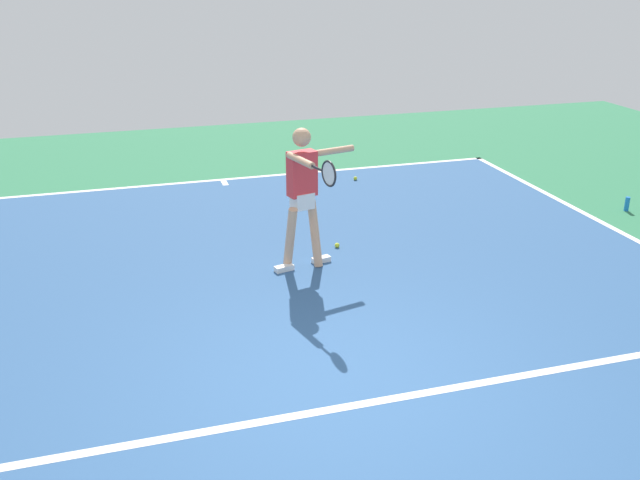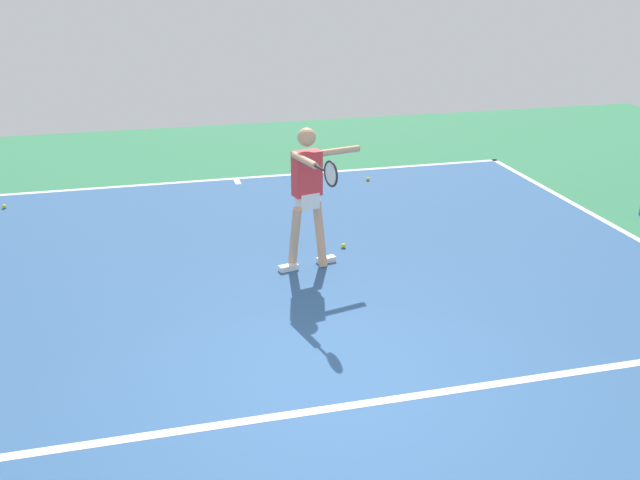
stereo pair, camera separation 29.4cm
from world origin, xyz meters
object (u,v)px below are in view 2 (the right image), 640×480
object	(u,v)px
tennis_ball_near_player	(343,246)
tennis_ball_far_corner	(4,206)
tennis_player	(309,189)
tennis_ball_near_service_line	(368,179)

from	to	relation	value
tennis_ball_near_player	tennis_ball_far_corner	size ratio (longest dim) A/B	1.00
tennis_player	tennis_ball_far_corner	bearing A→B (deg)	-53.18
tennis_ball_far_corner	tennis_ball_near_player	bearing A→B (deg)	148.77
tennis_ball_near_service_line	tennis_ball_far_corner	size ratio (longest dim) A/B	1.00
tennis_ball_near_service_line	tennis_ball_far_corner	world-z (taller)	same
tennis_ball_near_player	tennis_ball_far_corner	world-z (taller)	same
tennis_player	tennis_ball_near_service_line	xyz separation A→B (m)	(-1.85, -3.38, -1.00)
tennis_ball_near_player	tennis_ball_far_corner	xyz separation A→B (m)	(4.68, -2.84, 0.00)
tennis_player	tennis_ball_near_player	world-z (taller)	tennis_player
tennis_ball_near_player	tennis_ball_near_service_line	size ratio (longest dim) A/B	1.00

